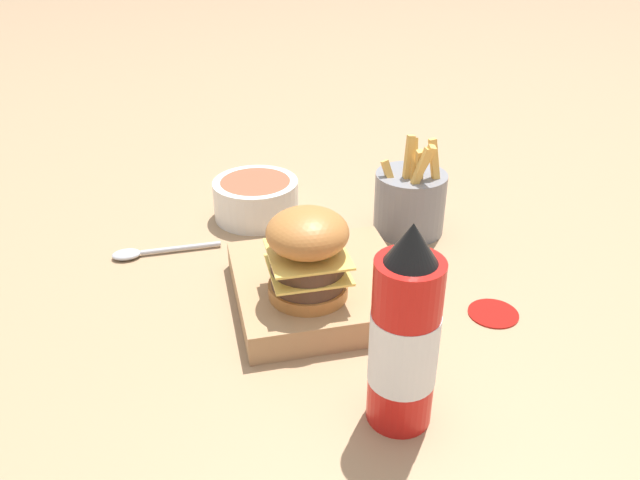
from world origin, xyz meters
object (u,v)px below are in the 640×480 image
at_px(serving_board, 320,287).
at_px(ketchup_bottle, 404,338).
at_px(side_bowl, 256,198).
at_px(spoon, 143,252).
at_px(burger, 308,254).
at_px(fries_basket, 410,201).

xyz_separation_m(serving_board, ketchup_bottle, (-0.22, -0.03, 0.08)).
relative_size(side_bowl, spoon, 0.87).
height_order(serving_board, side_bowl, side_bowl).
distance_m(ketchup_bottle, spoon, 0.47).
distance_m(serving_board, side_bowl, 0.26).
xyz_separation_m(burger, side_bowl, (0.29, 0.02, -0.06)).
relative_size(burger, ketchup_bottle, 0.51).
xyz_separation_m(burger, spoon, (0.20, 0.20, -0.09)).
bearing_deg(burger, serving_board, -31.24).
xyz_separation_m(burger, ketchup_bottle, (-0.18, -0.05, 0.00)).
xyz_separation_m(ketchup_bottle, side_bowl, (0.47, 0.08, -0.06)).
height_order(burger, spoon, burger).
relative_size(serving_board, ketchup_bottle, 1.01).
bearing_deg(side_bowl, spoon, 116.16).
bearing_deg(burger, fries_basket, -46.13).
relative_size(serving_board, fries_basket, 1.40).
distance_m(burger, ketchup_bottle, 0.19).
bearing_deg(spoon, fries_basket, 177.56).
relative_size(serving_board, burger, 1.98).
bearing_deg(spoon, ketchup_bottle, 122.84).
height_order(burger, fries_basket, fries_basket).
bearing_deg(ketchup_bottle, burger, 16.80).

